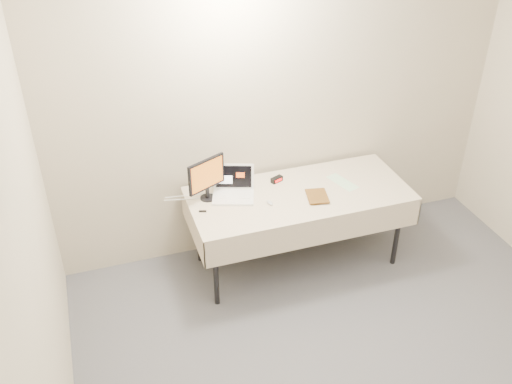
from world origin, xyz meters
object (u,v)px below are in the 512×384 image
object	(u,v)px
book	(308,187)
monitor	(206,176)
laptop	(233,189)
table	(299,199)

from	to	relation	value
book	monitor	bearing A→B (deg)	173.81
laptop	book	xyz separation A→B (m)	(0.56, -0.25, 0.06)
book	table	bearing A→B (deg)	118.63
table	book	xyz separation A→B (m)	(0.03, -0.10, 0.18)
table	monitor	world-z (taller)	monitor
table	book	bearing A→B (deg)	-73.43
book	laptop	bearing A→B (deg)	168.17
monitor	book	bearing A→B (deg)	-44.03
laptop	book	size ratio (longest dim) A/B	1.82
monitor	book	world-z (taller)	monitor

